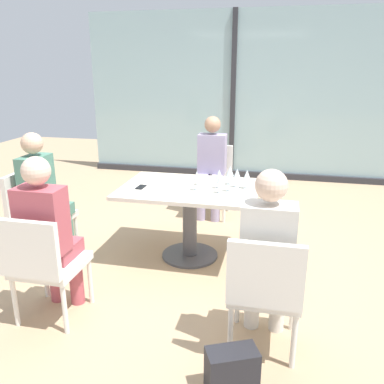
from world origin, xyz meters
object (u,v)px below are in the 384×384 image
Objects in this scene: coffee_cup at (200,180)px; cell_phone_on_table at (141,187)px; wine_glass_5 at (197,177)px; wine_glass_2 at (230,178)px; chair_front_right at (265,287)px; wine_glass_0 at (230,171)px; wine_glass_6 at (219,175)px; chair_side_end at (36,210)px; person_near_window at (211,162)px; person_side_end at (43,191)px; handbag_0 at (232,371)px; dining_table_main at (190,205)px; wine_glass_4 at (247,175)px; wine_glass_3 at (237,174)px; chair_front_left at (43,262)px; person_front_right at (268,251)px; person_front_left at (48,230)px; chair_near_window at (212,176)px; wine_glass_1 at (221,179)px.

cell_phone_on_table is at bearing -158.80° from coffee_cup.
wine_glass_2 is at bearing 6.75° from wine_glass_5.
wine_glass_0 is (-0.43, 1.46, 0.37)m from chair_front_right.
chair_side_end is at bearing -168.33° from wine_glass_6.
person_near_window is at bearing 107.81° from chair_front_right.
wine_glass_6 is at bearing 148.22° from wine_glass_2.
person_side_end is 4.20× the size of handbag_0.
dining_table_main is 7.07× the size of wine_glass_0.
wine_glass_2 is at bearing -140.70° from wine_glass_4.
wine_glass_2 is at bearing 74.12° from handbag_0.
person_side_end is at bearing 156.20° from chair_front_right.
wine_glass_3 is at bearing 163.74° from wine_glass_4.
person_near_window is (0.79, 2.47, 0.20)m from chair_front_left.
person_front_right is 1.43m from wine_glass_0.
person_front_left reaches higher than dining_table_main.
chair_front_right is at bearing -72.13° from wine_glass_2.
wine_glass_3 is 1.00× the size of wine_glass_5.
chair_side_end is 0.69× the size of person_front_left.
coffee_cup is at bearing 117.12° from chair_front_right.
wine_glass_0 is at bearing 73.96° from handbag_0.
person_side_end is at bearing 120.83° from chair_front_left.
person_front_right is 6.81× the size of wine_glass_0.
chair_near_window is 4.70× the size of wine_glass_6.
wine_glass_3 reaches higher than cell_phone_on_table.
wine_glass_1 is (0.31, -1.30, 0.16)m from person_near_window.
dining_table_main is 1.29m from chair_near_window.
wine_glass_6 is (-0.16, -0.08, 0.00)m from wine_glass_3.
chair_near_window is 4.70× the size of wine_glass_0.
chair_front_left is at bearing -107.81° from person_near_window.
wine_glass_6 is (-0.11, 0.07, 0.00)m from wine_glass_2.
wine_glass_1 is at bearing -42.95° from coffee_cup.
wine_glass_3 and wine_glass_4 have the same top height.
person_front_left is (-1.58, 0.11, 0.20)m from chair_front_right.
wine_glass_0 is 0.30m from coffee_cup.
chair_front_left is 1.73m from wine_glass_6.
person_front_right is 6.81× the size of wine_glass_4.
chair_front_right is 1.48m from wine_glass_3.
wine_glass_0 is 1.00× the size of wine_glass_2.
wine_glass_0 is 2.00m from handbag_0.
chair_near_window reaches higher than dining_table_main.
wine_glass_0 is (0.36, -1.00, 0.16)m from person_near_window.
wine_glass_6 is at bearing -76.40° from person_near_window.
chair_front_left and chair_near_window have the same top height.
chair_front_left is at bearing -176.05° from person_front_right.
handbag_0 is (0.10, -1.74, -0.72)m from wine_glass_4.
wine_glass_0 is 0.22m from wine_glass_2.
wine_glass_5 is at bearing -43.97° from dining_table_main.
wine_glass_4 reaches higher than dining_table_main.
wine_glass_1 is 1.00× the size of wine_glass_5.
person_front_right is at bearing -66.89° from wine_glass_6.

